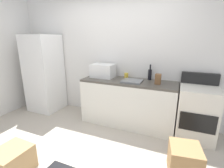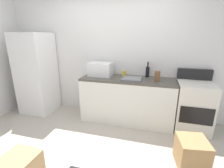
% 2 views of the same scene
% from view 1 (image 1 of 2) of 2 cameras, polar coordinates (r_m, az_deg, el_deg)
% --- Properties ---
extents(ground_plane, '(6.00, 6.00, 0.00)m').
position_cam_1_polar(ground_plane, '(2.68, -10.03, -23.53)').
color(ground_plane, '#B2A899').
extents(wall_back, '(5.00, 0.10, 2.60)m').
position_cam_1_polar(wall_back, '(3.49, 2.90, 9.39)').
color(wall_back, silver).
rests_on(wall_back, ground_plane).
extents(kitchen_counter, '(1.80, 0.60, 0.90)m').
position_cam_1_polar(kitchen_counter, '(3.29, 5.53, -6.43)').
color(kitchen_counter, silver).
rests_on(kitchen_counter, ground_plane).
extents(refrigerator, '(0.68, 0.66, 1.76)m').
position_cam_1_polar(refrigerator, '(4.18, -22.47, 3.40)').
color(refrigerator, white).
rests_on(refrigerator, ground_plane).
extents(stove_oven, '(0.60, 0.61, 1.10)m').
position_cam_1_polar(stove_oven, '(3.18, 27.28, -8.68)').
color(stove_oven, silver).
rests_on(stove_oven, ground_plane).
extents(microwave, '(0.46, 0.34, 0.27)m').
position_cam_1_polar(microwave, '(3.39, -3.13, 4.66)').
color(microwave, white).
rests_on(microwave, kitchen_counter).
extents(sink_basin, '(0.36, 0.32, 0.03)m').
position_cam_1_polar(sink_basin, '(3.06, 7.02, 1.03)').
color(sink_basin, slate).
rests_on(sink_basin, kitchen_counter).
extents(wine_bottle, '(0.07, 0.07, 0.30)m').
position_cam_1_polar(wine_bottle, '(3.25, 13.02, 3.32)').
color(wine_bottle, black).
rests_on(wine_bottle, kitchen_counter).
extents(coffee_mug, '(0.08, 0.08, 0.10)m').
position_cam_1_polar(coffee_mug, '(3.34, 4.98, 2.98)').
color(coffee_mug, gold).
rests_on(coffee_mug, kitchen_counter).
extents(knife_block, '(0.10, 0.10, 0.18)m').
position_cam_1_polar(knife_block, '(2.99, 15.69, 1.68)').
color(knife_block, brown).
rests_on(knife_block, kitchen_counter).
extents(cardboard_box_large, '(0.41, 0.45, 0.34)m').
position_cam_1_polar(cardboard_box_large, '(2.65, -31.33, -21.80)').
color(cardboard_box_large, tan).
rests_on(cardboard_box_large, ground_plane).
extents(cardboard_box_small, '(0.42, 0.43, 0.39)m').
position_cam_1_polar(cardboard_box_small, '(2.45, 23.79, -23.16)').
color(cardboard_box_small, '#A37A4C').
rests_on(cardboard_box_small, ground_plane).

